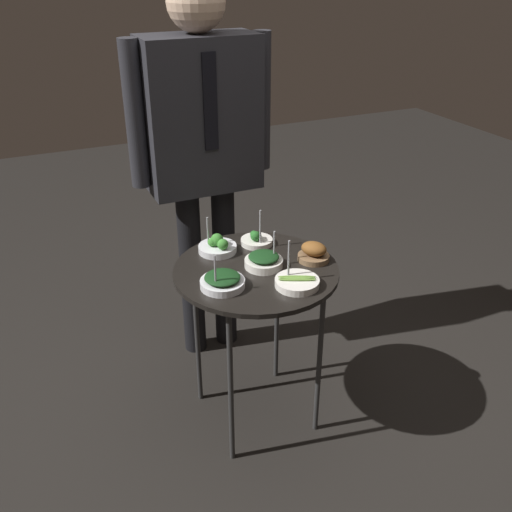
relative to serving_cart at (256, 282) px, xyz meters
The scene contains 9 objects.
ground_plane 0.63m from the serving_cart, ahead, with size 8.00×8.00×0.00m, color black.
serving_cart is the anchor object (origin of this frame).
bowl_spinach_back_left 0.09m from the serving_cart, ahead, with size 0.14×0.14×0.14m.
bowl_asparagus_mid_right 0.20m from the serving_cart, 65.65° to the right, with size 0.15×0.15×0.16m.
bowl_roast_back_right 0.24m from the serving_cart, ahead, with size 0.12×0.12×0.07m.
bowl_broccoli_center 0.21m from the serving_cart, 114.16° to the left, with size 0.15×0.15×0.13m.
bowl_spinach_front_left 0.19m from the serving_cart, 155.93° to the right, with size 0.15×0.15×0.14m.
bowl_broccoli_front_right 0.21m from the serving_cart, 64.97° to the left, with size 0.12×0.12×0.16m.
waiter_figure 0.67m from the serving_cart, 89.93° to the left, with size 0.61×0.23×1.65m.
Camera 1 is at (-0.74, -1.63, 1.70)m, focal length 40.00 mm.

